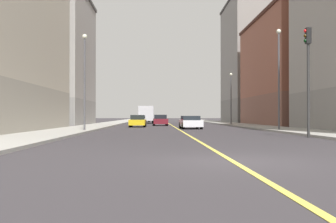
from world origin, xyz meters
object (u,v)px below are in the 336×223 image
Objects in this scene: car_silver at (159,120)px; car_yellow at (138,121)px; street_lamp_right_near at (85,72)px; car_blue at (145,119)px; street_lamp_left_far at (231,93)px; box_truck at (146,114)px; street_lamp_left_near at (279,69)px; traffic_light_left_near at (308,67)px; car_maroon at (160,120)px; building_left_mid at (303,71)px; building_left_far at (261,62)px; building_right_midblock at (40,60)px; car_white at (190,122)px.

car_silver is 22.71m from car_yellow.
car_blue is (3.36, 49.17, -3.96)m from street_lamp_right_near.
street_lamp_left_far is 0.86× the size of box_truck.
street_lamp_left_near is 37.49m from box_truck.
traffic_light_left_near is 16.58m from street_lamp_right_near.
street_lamp_left_near reaches higher than street_lamp_left_far.
car_blue is 1.11× the size of car_maroon.
building_left_mid is 3.37× the size of traffic_light_left_near.
street_lamp_left_far reaches higher than box_truck.
car_blue is (-11.67, 49.11, -4.22)m from street_lamp_left_near.
car_yellow is at bearing -89.79° from car_blue.
building_left_far is 22.98m from box_truck.
car_maroon is (-8.99, -0.30, -3.50)m from street_lamp_left_far.
building_right_midblock is at bearing 178.58° from street_lamp_left_far.
building_right_midblock is 16.53m from car_yellow.
building_left_far reaches higher than building_left_mid.
car_yellow is (-20.72, -27.52, -10.15)m from building_left_far.
car_white is (-15.45, -13.03, -6.28)m from building_left_mid.
traffic_light_left_near is at bearing -52.29° from building_right_midblock.
car_blue is 13.49m from box_truck.
car_silver is 0.60× the size of box_truck.
traffic_light_left_near is 30.35m from car_maroon.
street_lamp_left_far is 1.48× the size of car_yellow.
building_left_mid is 22.41m from street_lamp_left_near.
street_lamp_right_near is (-24.20, -41.35, -6.21)m from building_left_far.
street_lamp_left_far is 13.80m from car_yellow.
car_maroon is at bearing -130.72° from building_left_far.
street_lamp_right_near is at bearing -120.34° from building_left_far.
car_blue is 0.61× the size of box_truck.
building_left_far is 24.48m from car_blue.
building_left_far is 23.70m from street_lamp_left_far.
car_blue is 35.35m from car_yellow.
car_maroon is at bearing -82.34° from box_truck.
box_truck is at bearing 97.66° from car_maroon.
street_lamp_right_near reaches higher than car_blue.
traffic_light_left_near is 0.79× the size of street_lamp_left_near.
car_blue is at bearing 90.21° from car_yellow.
street_lamp_right_near reaches higher than box_truck.
traffic_light_left_near is 25.23m from car_yellow.
building_right_midblock reaches higher than car_maroon.
traffic_light_left_near is 1.41× the size of car_yellow.
box_truck is (0.46, 21.90, 0.86)m from car_yellow.
car_blue is at bearing 86.09° from street_lamp_right_near.
building_left_far reaches higher than car_yellow.
car_maroon is at bearing 105.34° from traffic_light_left_near.
building_left_mid reaches higher than car_yellow.
traffic_light_left_near is (-10.19, -50.20, -6.80)m from building_left_far.
traffic_light_left_near is at bearing -65.11° from car_yellow.
traffic_light_left_near is 0.95× the size of street_lamp_left_far.
street_lamp_left_near is at bearing -72.74° from box_truck.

